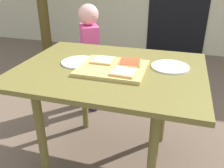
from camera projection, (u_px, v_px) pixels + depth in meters
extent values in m
plane|color=brown|center=(111.00, 159.00, 1.75)|extent=(16.00, 16.00, 0.00)
cube|color=brown|center=(110.00, 70.00, 1.44)|extent=(1.11, 0.86, 0.03)
cylinder|color=brown|center=(42.00, 141.00, 1.40)|extent=(0.05, 0.05, 0.69)
cylinder|color=brown|center=(152.00, 163.00, 1.24)|extent=(0.05, 0.05, 0.69)
cylinder|color=brown|center=(84.00, 92.00, 1.96)|extent=(0.05, 0.05, 0.69)
cylinder|color=brown|center=(164.00, 103.00, 1.79)|extent=(0.05, 0.05, 0.69)
cube|color=tan|center=(113.00, 68.00, 1.40)|extent=(0.39, 0.33, 0.02)
cube|color=#E3A45D|center=(124.00, 72.00, 1.31)|extent=(0.14, 0.14, 0.01)
cube|color=#F8E4AC|center=(124.00, 71.00, 1.31)|extent=(0.13, 0.13, 0.00)
cube|color=#E3A45D|center=(103.00, 60.00, 1.48)|extent=(0.13, 0.14, 0.01)
cube|color=#F8E4AC|center=(103.00, 59.00, 1.47)|extent=(0.12, 0.12, 0.00)
cube|color=#E3A45D|center=(130.00, 63.00, 1.44)|extent=(0.15, 0.15, 0.01)
cube|color=#CB4726|center=(130.00, 61.00, 1.44)|extent=(0.13, 0.14, 0.00)
cylinder|color=white|center=(80.00, 62.00, 1.50)|extent=(0.23, 0.23, 0.01)
cylinder|color=white|center=(170.00, 67.00, 1.43)|extent=(0.23, 0.23, 0.01)
cylinder|color=#2D1F38|center=(90.00, 81.00, 2.38)|extent=(0.09, 0.09, 0.49)
cylinder|color=#2D1F38|center=(93.00, 87.00, 2.25)|extent=(0.09, 0.09, 0.49)
cube|color=#E54C8C|center=(90.00, 43.00, 2.14)|extent=(0.24, 0.28, 0.33)
sphere|color=#E09C96|center=(88.00, 15.00, 2.03)|extent=(0.18, 0.18, 0.18)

